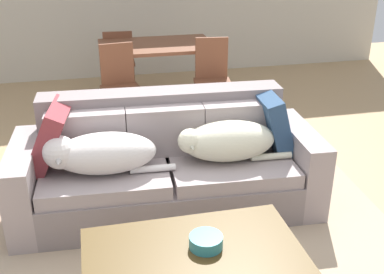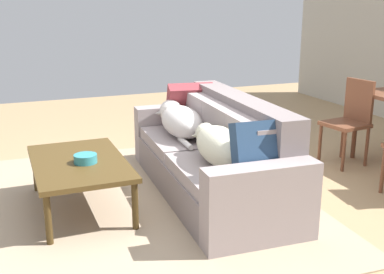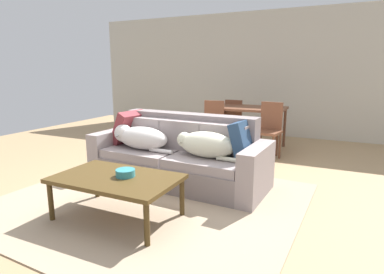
{
  "view_description": "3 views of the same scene",
  "coord_description": "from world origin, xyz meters",
  "px_view_note": "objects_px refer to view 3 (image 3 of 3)",
  "views": [
    {
      "loc": [
        -0.56,
        -2.89,
        2.07
      ],
      "look_at": [
        0.18,
        0.36,
        0.56
      ],
      "focal_mm": 44.39,
      "sensor_mm": 36.0,
      "label": 1
    },
    {
      "loc": [
        3.73,
        -1.4,
        1.69
      ],
      "look_at": [
        -0.02,
        0.11,
        0.55
      ],
      "focal_mm": 44.78,
      "sensor_mm": 36.0,
      "label": 2
    },
    {
      "loc": [
        1.82,
        -3.2,
        1.44
      ],
      "look_at": [
        0.13,
        0.38,
        0.61
      ],
      "focal_mm": 29.76,
      "sensor_mm": 36.0,
      "label": 3
    }
  ],
  "objects_px": {
    "couch": "(180,157)",
    "throw_pillow_by_left_arm": "(129,128)",
    "throw_pillow_by_right_arm": "(244,141)",
    "dining_chair_near_left": "(213,124)",
    "bowl_on_coffee_table": "(125,173)",
    "dining_chair_near_right": "(269,128)",
    "dog_on_left_cushion": "(140,137)",
    "dog_on_right_cushion": "(205,144)",
    "coffee_table": "(117,181)",
    "dining_table": "(248,111)",
    "dining_chair_far_left": "(235,118)"
  },
  "relations": [
    {
      "from": "couch",
      "to": "throw_pillow_by_right_arm",
      "type": "height_order",
      "value": "couch"
    },
    {
      "from": "throw_pillow_by_left_arm",
      "to": "dining_chair_near_left",
      "type": "height_order",
      "value": "dining_chair_near_left"
    },
    {
      "from": "throw_pillow_by_left_arm",
      "to": "dining_chair_far_left",
      "type": "relative_size",
      "value": 0.56
    },
    {
      "from": "coffee_table",
      "to": "bowl_on_coffee_table",
      "type": "distance_m",
      "value": 0.12
    },
    {
      "from": "dining_chair_near_right",
      "to": "couch",
      "type": "bearing_deg",
      "value": -108.37
    },
    {
      "from": "bowl_on_coffee_table",
      "to": "dining_chair_far_left",
      "type": "height_order",
      "value": "dining_chair_far_left"
    },
    {
      "from": "throw_pillow_by_left_arm",
      "to": "dining_chair_near_left",
      "type": "relative_size",
      "value": 0.53
    },
    {
      "from": "bowl_on_coffee_table",
      "to": "dining_chair_near_right",
      "type": "bearing_deg",
      "value": 74.21
    },
    {
      "from": "throw_pillow_by_right_arm",
      "to": "dining_chair_near_right",
      "type": "height_order",
      "value": "dining_chair_near_right"
    },
    {
      "from": "dog_on_left_cushion",
      "to": "couch",
      "type": "bearing_deg",
      "value": 19.01
    },
    {
      "from": "couch",
      "to": "throw_pillow_by_right_arm",
      "type": "xyz_separation_m",
      "value": [
        0.85,
        -0.0,
        0.3
      ]
    },
    {
      "from": "couch",
      "to": "dining_table",
      "type": "xyz_separation_m",
      "value": [
        0.29,
        2.24,
        0.36
      ]
    },
    {
      "from": "dog_on_right_cushion",
      "to": "dining_chair_near_left",
      "type": "bearing_deg",
      "value": 112.12
    },
    {
      "from": "dining_chair_near_left",
      "to": "bowl_on_coffee_table",
      "type": "bearing_deg",
      "value": -93.17
    },
    {
      "from": "coffee_table",
      "to": "dining_table",
      "type": "distance_m",
      "value": 3.47
    },
    {
      "from": "throw_pillow_by_left_arm",
      "to": "dining_chair_near_right",
      "type": "bearing_deg",
      "value": 42.97
    },
    {
      "from": "dog_on_right_cushion",
      "to": "dining_chair_far_left",
      "type": "bearing_deg",
      "value": 103.93
    },
    {
      "from": "dog_on_left_cushion",
      "to": "dog_on_right_cushion",
      "type": "xyz_separation_m",
      "value": [
        0.94,
        -0.01,
        0.0
      ]
    },
    {
      "from": "dog_on_left_cushion",
      "to": "dining_chair_near_left",
      "type": "height_order",
      "value": "dining_chair_near_left"
    },
    {
      "from": "dining_chair_near_left",
      "to": "dining_chair_near_right",
      "type": "distance_m",
      "value": 1.01
    },
    {
      "from": "dog_on_right_cushion",
      "to": "dining_table",
      "type": "height_order",
      "value": "dining_table"
    },
    {
      "from": "throw_pillow_by_right_arm",
      "to": "bowl_on_coffee_table",
      "type": "distance_m",
      "value": 1.44
    },
    {
      "from": "dog_on_left_cushion",
      "to": "dining_table",
      "type": "relative_size",
      "value": 0.69
    },
    {
      "from": "bowl_on_coffee_table",
      "to": "dog_on_left_cushion",
      "type": "bearing_deg",
      "value": 117.34
    },
    {
      "from": "couch",
      "to": "dining_chair_near_right",
      "type": "relative_size",
      "value": 2.51
    },
    {
      "from": "dog_on_left_cushion",
      "to": "bowl_on_coffee_table",
      "type": "relative_size",
      "value": 4.88
    },
    {
      "from": "throw_pillow_by_right_arm",
      "to": "dining_chair_near_left",
      "type": "height_order",
      "value": "dining_chair_near_left"
    },
    {
      "from": "coffee_table",
      "to": "dining_table",
      "type": "xyz_separation_m",
      "value": [
        0.35,
        3.44,
        0.3
      ]
    },
    {
      "from": "dog_on_right_cushion",
      "to": "bowl_on_coffee_table",
      "type": "relative_size",
      "value": 4.59
    },
    {
      "from": "dining_chair_near_left",
      "to": "dining_chair_far_left",
      "type": "relative_size",
      "value": 1.07
    },
    {
      "from": "bowl_on_coffee_table",
      "to": "dining_chair_near_right",
      "type": "distance_m",
      "value": 2.9
    },
    {
      "from": "couch",
      "to": "throw_pillow_by_left_arm",
      "type": "distance_m",
      "value": 0.9
    },
    {
      "from": "dog_on_left_cushion",
      "to": "throw_pillow_by_right_arm",
      "type": "xyz_separation_m",
      "value": [
        1.36,
        0.14,
        0.06
      ]
    },
    {
      "from": "dog_on_right_cushion",
      "to": "dining_chair_near_right",
      "type": "height_order",
      "value": "dining_chair_near_right"
    },
    {
      "from": "dog_on_left_cushion",
      "to": "dining_chair_far_left",
      "type": "bearing_deg",
      "value": 85.66
    },
    {
      "from": "coffee_table",
      "to": "dining_chair_near_left",
      "type": "relative_size",
      "value": 1.32
    },
    {
      "from": "throw_pillow_by_right_arm",
      "to": "dining_table",
      "type": "bearing_deg",
      "value": 104.17
    },
    {
      "from": "coffee_table",
      "to": "dining_chair_far_left",
      "type": "bearing_deg",
      "value": 91.0
    },
    {
      "from": "couch",
      "to": "dining_chair_near_left",
      "type": "distance_m",
      "value": 1.7
    },
    {
      "from": "dog_on_left_cushion",
      "to": "throw_pillow_by_right_arm",
      "type": "distance_m",
      "value": 1.37
    },
    {
      "from": "dog_on_left_cushion",
      "to": "bowl_on_coffee_table",
      "type": "distance_m",
      "value": 1.15
    },
    {
      "from": "couch",
      "to": "coffee_table",
      "type": "height_order",
      "value": "couch"
    },
    {
      "from": "dining_chair_near_right",
      "to": "coffee_table",
      "type": "bearing_deg",
      "value": -99.1
    },
    {
      "from": "couch",
      "to": "bowl_on_coffee_table",
      "type": "xyz_separation_m",
      "value": [
        0.01,
        -1.16,
        0.13
      ]
    },
    {
      "from": "dining_table",
      "to": "dining_chair_near_right",
      "type": "relative_size",
      "value": 1.43
    },
    {
      "from": "throw_pillow_by_right_arm",
      "to": "coffee_table",
      "type": "bearing_deg",
      "value": -127.24
    },
    {
      "from": "dining_chair_near_left",
      "to": "dining_chair_near_right",
      "type": "xyz_separation_m",
      "value": [
        1.01,
        -0.05,
        0.01
      ]
    },
    {
      "from": "couch",
      "to": "coffee_table",
      "type": "relative_size",
      "value": 1.95
    },
    {
      "from": "throw_pillow_by_left_arm",
      "to": "throw_pillow_by_right_arm",
      "type": "xyz_separation_m",
      "value": [
        1.7,
        -0.09,
        -0.01
      ]
    },
    {
      "from": "couch",
      "to": "dog_on_right_cushion",
      "type": "distance_m",
      "value": 0.51
    }
  ]
}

